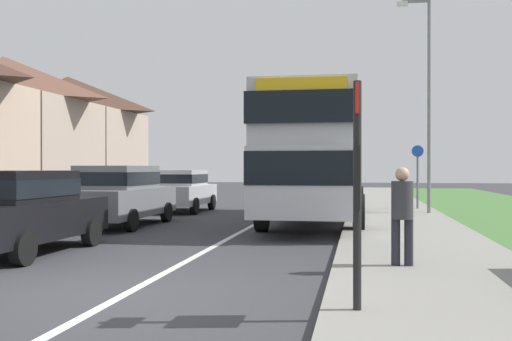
# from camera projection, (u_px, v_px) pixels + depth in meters

# --- Properties ---
(ground_plane) EXTENTS (120.00, 120.00, 0.00)m
(ground_plane) POSITION_uv_depth(u_px,v_px,m) (122.00, 296.00, 7.57)
(ground_plane) COLOR #38383D
(lane_marking_centre) EXTENTS (0.14, 60.00, 0.01)m
(lane_marking_centre) POSITION_uv_depth(u_px,v_px,m) (243.00, 231.00, 15.44)
(lane_marking_centre) COLOR silver
(lane_marking_centre) RESTS_ON ground_plane
(pavement_near_side) EXTENTS (3.20, 68.00, 0.12)m
(pavement_near_side) POSITION_uv_depth(u_px,v_px,m) (414.00, 241.00, 12.74)
(pavement_near_side) COLOR gray
(pavement_near_side) RESTS_ON ground_plane
(double_decker_bus) EXTENTS (2.80, 10.57, 3.70)m
(double_decker_bus) POSITION_uv_depth(u_px,v_px,m) (318.00, 152.00, 17.94)
(double_decker_bus) COLOR #BCBCC1
(double_decker_bus) RESTS_ON ground_plane
(parked_car_black) EXTENTS (1.96, 4.14, 1.61)m
(parked_car_black) POSITION_uv_depth(u_px,v_px,m) (17.00, 208.00, 11.21)
(parked_car_black) COLOR black
(parked_car_black) RESTS_ON ground_plane
(parked_car_grey) EXTENTS (1.94, 4.56, 1.72)m
(parked_car_grey) POSITION_uv_depth(u_px,v_px,m) (120.00, 193.00, 16.64)
(parked_car_grey) COLOR slate
(parked_car_grey) RESTS_ON ground_plane
(parked_car_silver) EXTENTS (1.98, 3.99, 1.58)m
(parked_car_silver) POSITION_uv_depth(u_px,v_px,m) (180.00, 189.00, 22.15)
(parked_car_silver) COLOR #B7B7BC
(parked_car_silver) RESTS_ON ground_plane
(pedestrian_at_stop) EXTENTS (0.34, 0.34, 1.67)m
(pedestrian_at_stop) POSITION_uv_depth(u_px,v_px,m) (402.00, 211.00, 9.22)
(pedestrian_at_stop) COLOR #23232D
(pedestrian_at_stop) RESTS_ON ground_plane
(bus_stop_sign) EXTENTS (0.09, 0.52, 2.60)m
(bus_stop_sign) POSITION_uv_depth(u_px,v_px,m) (357.00, 179.00, 6.35)
(bus_stop_sign) COLOR black
(bus_stop_sign) RESTS_ON ground_plane
(cycle_route_sign) EXTENTS (0.44, 0.08, 2.52)m
(cycle_route_sign) POSITION_uv_depth(u_px,v_px,m) (418.00, 174.00, 22.24)
(cycle_route_sign) COLOR slate
(cycle_route_sign) RESTS_ON ground_plane
(street_lamp_mid) EXTENTS (1.14, 0.20, 7.45)m
(street_lamp_mid) POSITION_uv_depth(u_px,v_px,m) (426.00, 92.00, 20.07)
(street_lamp_mid) COLOR slate
(street_lamp_mid) RESTS_ON ground_plane
(house_terrace_far_side) EXTENTS (7.59, 18.69, 7.00)m
(house_terrace_far_side) POSITION_uv_depth(u_px,v_px,m) (3.00, 130.00, 27.96)
(house_terrace_far_side) COLOR #C1A88E
(house_terrace_far_side) RESTS_ON ground_plane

